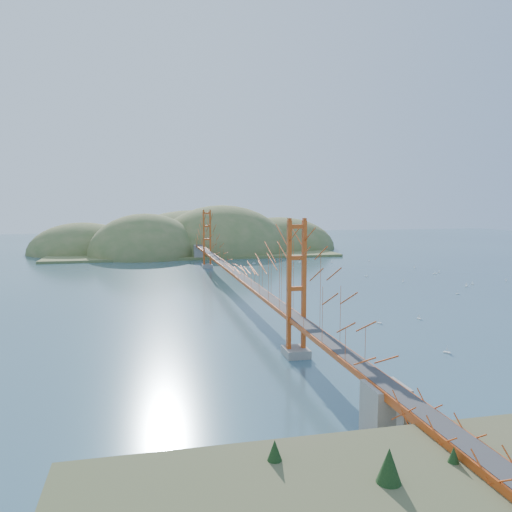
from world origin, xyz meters
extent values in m
plane|color=#325465|center=(0.00, 0.00, 0.00)|extent=(320.00, 320.00, 0.00)
cube|color=gray|center=(0.00, -30.00, 0.35)|extent=(2.00, 2.40, 0.70)
cube|color=gray|center=(0.00, 30.00, 0.35)|extent=(2.00, 2.40, 0.70)
cube|color=#BB4414|center=(0.00, 0.00, 3.30)|extent=(1.40, 92.00, 0.16)
cube|color=#BB4414|center=(0.00, 0.00, 3.10)|extent=(1.33, 92.00, 0.24)
cube|color=#38383A|center=(0.00, 0.00, 3.40)|extent=(1.19, 92.00, 0.03)
cube|color=gray|center=(0.00, -46.00, 1.65)|extent=(2.00, 2.20, 3.30)
cube|color=gray|center=(0.00, 46.00, 1.65)|extent=(2.20, 2.60, 3.30)
cube|color=#BB4414|center=(0.00, -52.00, 3.30)|extent=(1.40, 12.00, 0.16)
cube|color=#BB4414|center=(0.00, -52.00, 3.05)|extent=(1.33, 12.00, 0.30)
cube|color=gray|center=(0.00, -53.00, 1.47)|extent=(0.50, 0.70, 2.95)
cube|color=gray|center=(0.00, -50.00, 1.47)|extent=(0.50, 0.70, 2.95)
cube|color=gray|center=(0.00, -48.00, 1.47)|extent=(0.50, 0.70, 2.95)
cube|color=#59544C|center=(0.00, -48.50, 0.12)|extent=(9.00, 6.00, 0.24)
cube|color=maroon|center=(0.40, -47.80, 0.61)|extent=(3.70, 2.30, 0.75)
cube|color=gray|center=(0.40, -47.80, 1.04)|extent=(3.70, 2.30, 0.10)
cylinder|color=white|center=(0.40, -47.80, 1.49)|extent=(0.03, 0.03, 1.00)
cube|color=#45532E|center=(-4.00, -51.00, 0.90)|extent=(24.00, 3.00, 1.80)
cone|color=black|center=(-3.77, -53.09, 3.36)|extent=(0.51, 0.51, 0.72)
cone|color=black|center=(-5.02, -53.18, 3.48)|extent=(0.67, 0.67, 0.96)
cube|color=olive|center=(0.00, 64.00, 0.25)|extent=(70.00, 40.00, 0.60)
ellipsoid|color=olive|center=(-12.00, 56.00, 0.00)|extent=(28.00, 28.00, 21.00)
ellipsoid|color=olive|center=(8.00, 62.00, 0.00)|extent=(36.00, 36.00, 25.00)
ellipsoid|color=olive|center=(26.00, 70.00, 0.00)|extent=(32.00, 32.00, 18.00)
ellipsoid|color=olive|center=(-28.00, 68.00, 0.00)|extent=(28.00, 28.00, 16.00)
ellipsoid|color=olive|center=(2.00, 78.00, 0.00)|extent=(44.00, 44.00, 22.00)
cube|color=white|center=(21.21, 35.10, 0.05)|extent=(0.52, 0.23, 0.09)
cylinder|color=white|center=(21.21, 35.10, 0.33)|extent=(0.01, 0.01, 0.55)
cube|color=white|center=(12.99, -32.10, 0.07)|extent=(0.51, 0.63, 0.11)
cylinder|color=white|center=(12.99, -32.10, 0.41)|extent=(0.02, 0.02, 0.68)
cube|color=white|center=(8.68, 29.14, 0.06)|extent=(0.58, 0.54, 0.11)
cylinder|color=white|center=(8.68, 29.14, 0.39)|extent=(0.02, 0.02, 0.65)
cube|color=white|center=(41.46, 13.29, 0.05)|extent=(0.50, 0.25, 0.09)
cylinder|color=white|center=(41.46, 13.29, 0.31)|extent=(0.01, 0.01, 0.52)
cube|color=white|center=(31.16, -7.33, 0.06)|extent=(0.50, 0.47, 0.09)
cylinder|color=white|center=(31.16, -7.33, 0.34)|extent=(0.02, 0.02, 0.57)
cube|color=white|center=(46.36, 1.47, 0.05)|extent=(0.49, 0.45, 0.09)
cylinder|color=white|center=(46.36, 1.47, 0.33)|extent=(0.01, 0.01, 0.55)
cube|color=white|center=(39.64, 11.74, 0.06)|extent=(0.61, 0.44, 0.11)
cylinder|color=white|center=(39.64, 11.74, 0.38)|extent=(0.02, 0.02, 0.64)
cube|color=white|center=(10.81, 35.28, 0.07)|extent=(0.64, 0.25, 0.11)
cylinder|color=white|center=(10.81, 35.28, 0.41)|extent=(0.02, 0.02, 0.68)
cube|color=white|center=(27.70, 32.59, 0.06)|extent=(0.51, 0.18, 0.09)
cylinder|color=white|center=(27.70, 32.59, 0.33)|extent=(0.01, 0.01, 0.56)
cube|color=white|center=(12.24, -20.93, 0.06)|extent=(0.45, 0.52, 0.10)
cylinder|color=white|center=(12.24, -20.93, 0.34)|extent=(0.02, 0.02, 0.57)
cube|color=white|center=(25.98, 11.52, 0.06)|extent=(0.59, 0.48, 0.11)
cylinder|color=white|center=(25.98, 11.52, 0.38)|extent=(0.02, 0.02, 0.63)
cube|color=white|center=(29.33, 4.70, 0.05)|extent=(0.45, 0.48, 0.09)
cylinder|color=white|center=(29.33, 4.70, 0.33)|extent=(0.01, 0.01, 0.54)
cube|color=white|center=(38.69, -0.27, 0.06)|extent=(0.53, 0.23, 0.09)
cylinder|color=white|center=(38.69, -0.27, 0.34)|extent=(0.01, 0.01, 0.56)
cube|color=white|center=(17.49, -20.06, 0.06)|extent=(0.29, 0.57, 0.10)
cylinder|color=white|center=(17.49, -20.06, 0.36)|extent=(0.02, 0.02, 0.59)
cube|color=white|center=(36.51, -1.82, 0.07)|extent=(0.63, 0.52, 0.11)
cylinder|color=white|center=(36.51, -1.82, 0.41)|extent=(0.02, 0.02, 0.68)
cube|color=white|center=(36.85, 33.35, 0.06)|extent=(0.26, 0.53, 0.09)
cylinder|color=white|center=(36.85, 33.35, 0.33)|extent=(0.01, 0.01, 0.55)
cube|color=white|center=(40.67, 20.61, 0.05)|extent=(0.16, 0.48, 0.09)
cylinder|color=white|center=(40.67, 20.61, 0.31)|extent=(0.01, 0.01, 0.52)
camera|label=1|loc=(-12.37, -69.42, 12.87)|focal=35.00mm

